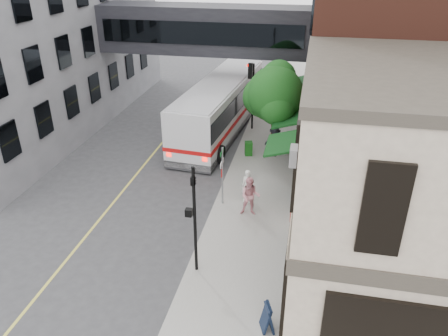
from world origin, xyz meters
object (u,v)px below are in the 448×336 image
at_px(pedestrian_a, 248,187).
at_px(sandwich_board, 268,318).
at_px(pedestrian_c, 275,141).
at_px(pedestrian_b, 250,196).
at_px(bus, 221,104).
at_px(newspaper_box, 249,148).

distance_m(pedestrian_a, sandwich_board, 8.04).
height_order(pedestrian_c, sandwich_board, pedestrian_c).
xyz_separation_m(pedestrian_b, sandwich_board, (1.58, -6.73, -0.46)).
height_order(pedestrian_a, pedestrian_b, pedestrian_b).
relative_size(bus, pedestrian_a, 7.69).
bearing_deg(pedestrian_a, pedestrian_c, 82.87).
distance_m(bus, pedestrian_b, 10.72).
bearing_deg(pedestrian_b, newspaper_box, 94.24).
distance_m(bus, pedestrian_a, 9.62).
relative_size(bus, pedestrian_c, 7.10).
relative_size(pedestrian_a, pedestrian_b, 0.89).
relative_size(pedestrian_c, newspaper_box, 2.12).
height_order(pedestrian_b, newspaper_box, pedestrian_b).
bearing_deg(pedestrian_b, pedestrian_a, 99.67).
bearing_deg(pedestrian_c, sandwich_board, -65.70).
distance_m(pedestrian_b, pedestrian_c, 6.65).
bearing_deg(bus, newspaper_box, -56.04).
xyz_separation_m(pedestrian_a, sandwich_board, (1.87, -7.82, -0.35)).
xyz_separation_m(pedestrian_a, pedestrian_c, (0.75, 5.55, 0.07)).
xyz_separation_m(pedestrian_b, newspaper_box, (-1.05, 6.40, -0.53)).
distance_m(bus, newspaper_box, 4.65).
bearing_deg(pedestrian_c, pedestrian_b, -74.47).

